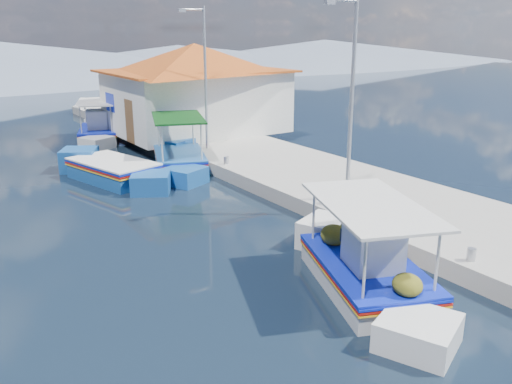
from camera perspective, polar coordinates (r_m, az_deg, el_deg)
ground at (r=13.02m, az=0.52°, el=-8.58°), size 160.00×160.00×0.00m
quay at (r=20.79m, az=4.66°, el=1.97°), size 5.00×44.00×0.50m
bollards at (r=18.89m, az=1.09°, el=1.74°), size 0.20×17.20×0.30m
main_caique at (r=12.42m, az=11.34°, el=-8.08°), size 3.57×6.28×2.22m
caique_green_canopy at (r=22.57m, az=-8.25°, el=3.35°), size 3.41×6.05×2.43m
caique_blue_hull at (r=21.39m, az=-14.89°, el=2.05°), size 3.02×6.33×1.17m
caique_far at (r=29.47m, az=-16.36°, el=6.14°), size 3.33×5.94×2.23m
harbor_building at (r=27.97m, az=-6.41°, el=11.06°), size 10.49×10.49×4.40m
lamp_post_near at (r=16.25m, az=9.92°, el=10.50°), size 1.21×0.14×6.00m
lamp_post_far at (r=23.57m, az=-5.61°, el=12.62°), size 1.21×0.14×6.00m
mountain_ridge at (r=67.10m, az=-22.98°, el=12.65°), size 171.40×96.00×5.50m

